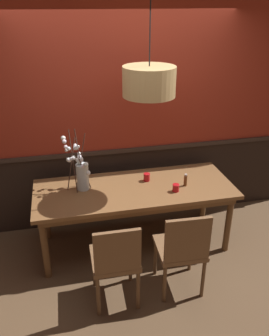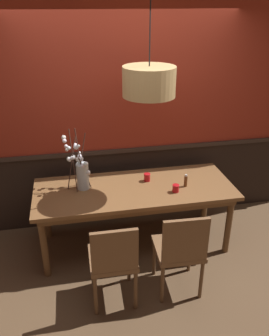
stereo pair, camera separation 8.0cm
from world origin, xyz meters
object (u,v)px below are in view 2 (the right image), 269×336
chair_near_side_left (113,259)px  dining_table (134,194)px  candle_holder_nearer_edge (147,177)px  condiment_bottle (186,181)px  chair_far_side_left (98,175)px  candle_holder_nearer_center (176,188)px  chair_far_side_right (148,168)px  chair_near_side_right (181,249)px  pendant_lamp (149,82)px  vase_with_blossoms (81,172)px

chair_near_side_left → dining_table: bearing=66.8°
candle_holder_nearer_edge → condiment_bottle: bearing=-28.1°
chair_far_side_left → candle_holder_nearer_center: chair_far_side_left is taller
chair_far_side_left → candle_holder_nearer_center: bearing=-54.5°
candle_holder_nearer_center → chair_far_side_right: bearing=92.6°
chair_far_side_left → chair_far_side_right: size_ratio=0.94×
condiment_bottle → chair_near_side_left: bearing=-140.5°
dining_table → chair_near_side_right: (0.27, -0.81, -0.15)m
chair_near_side_left → candle_holder_nearer_center: chair_near_side_left is taller
dining_table → chair_near_side_left: (-0.35, -0.83, -0.15)m
chair_near_side_right → pendant_lamp: size_ratio=0.83×
chair_near_side_right → chair_far_side_left: bearing=109.7°
candle_holder_nearer_center → pendant_lamp: size_ratio=0.08×
dining_table → condiment_bottle: size_ratio=15.19×
chair_far_side_right → vase_with_blossoms: 1.27m
dining_table → candle_holder_nearer_center: size_ratio=25.81×
dining_table → chair_far_side_right: chair_far_side_right is taller
condiment_bottle → pendant_lamp: (-0.42, 0.04, 1.08)m
vase_with_blossoms → pendant_lamp: bearing=-11.8°
chair_far_side_right → candle_holder_nearer_edge: 0.81m
candle_holder_nearer_center → pendant_lamp: (-0.28, 0.13, 1.10)m
chair_near_side_right → pendant_lamp: pendant_lamp is taller
chair_far_side_right → vase_with_blossoms: size_ratio=1.43×
dining_table → vase_with_blossoms: 0.63m
chair_near_side_right → candle_holder_nearer_center: size_ratio=11.01×
chair_near_side_right → candle_holder_nearer_edge: chair_near_side_right is taller
vase_with_blossoms → chair_far_side_left: bearing=72.4°
condiment_bottle → candle_holder_nearer_edge: bearing=151.9°
chair_far_side_left → pendant_lamp: size_ratio=0.82×
candle_holder_nearer_center → chair_near_side_right: bearing=-102.1°
chair_near_side_left → chair_far_side_right: chair_far_side_right is taller
vase_with_blossoms → condiment_bottle: vase_with_blossoms is taller
chair_far_side_right → condiment_bottle: size_ratio=6.80×
chair_far_side_left → dining_table: bearing=-69.3°
condiment_bottle → chair_far_side_right: bearing=101.2°
chair_far_side_right → vase_with_blossoms: vase_with_blossoms is taller
dining_table → candle_holder_nearer_edge: (0.17, 0.12, 0.13)m
chair_far_side_right → pendant_lamp: bearing=-104.2°
dining_table → pendant_lamp: size_ratio=1.95×
chair_far_side_left → pendant_lamp: pendant_lamp is taller
condiment_bottle → pendant_lamp: pendant_lamp is taller
vase_with_blossoms → pendant_lamp: (0.69, -0.14, 0.95)m
dining_table → chair_far_side_left: 0.92m
chair_far_side_right → condiment_bottle: 1.01m
candle_holder_nearer_center → pendant_lamp: bearing=154.8°
chair_near_side_left → chair_far_side_right: bearing=67.1°
pendant_lamp → dining_table: bearing=161.3°
condiment_bottle → chair_near_side_right: bearing=-110.7°
chair_far_side_left → pendant_lamp: bearing=-63.2°
dining_table → chair_far_side_left: (-0.32, 0.85, -0.16)m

